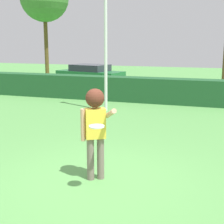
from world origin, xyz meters
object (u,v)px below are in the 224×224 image
object	(u,v)px
lamppost	(106,31)
parked_car_green	(90,73)
frisbee	(97,126)
person	(95,122)

from	to	relation	value
lamppost	parked_car_green	distance (m)	8.55
frisbee	lamppost	world-z (taller)	lamppost
frisbee	parked_car_green	distance (m)	15.45
lamppost	parked_car_green	size ratio (longest dim) A/B	1.22
person	lamppost	distance (m)	6.88
frisbee	parked_car_green	size ratio (longest dim) A/B	0.06
lamppost	frisbee	bearing A→B (deg)	-71.48
person	lamppost	size ratio (longest dim) A/B	0.33
person	lamppost	world-z (taller)	lamppost
person	parked_car_green	world-z (taller)	person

